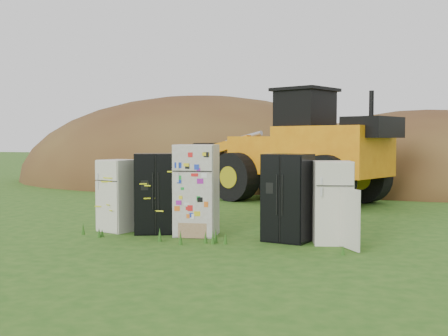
# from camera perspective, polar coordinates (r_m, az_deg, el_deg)

# --- Properties ---
(ground) EXTENTS (120.00, 120.00, 0.00)m
(ground) POSITION_cam_1_polar(r_m,az_deg,el_deg) (11.69, -0.45, -7.00)
(ground) COLOR #265316
(ground) RESTS_ON ground
(fridge_leftmost) EXTENTS (0.86, 0.84, 1.57)m
(fridge_leftmost) POSITION_cam_1_polar(r_m,az_deg,el_deg) (12.53, -10.69, -2.75)
(fridge_leftmost) COLOR beige
(fridge_leftmost) RESTS_ON ground
(fridge_black_side) EXTENTS (1.10, 1.01, 1.71)m
(fridge_black_side) POSITION_cam_1_polar(r_m,az_deg,el_deg) (12.15, -6.93, -2.56)
(fridge_black_side) COLOR black
(fridge_black_side) RESTS_ON ground
(fridge_sticker) EXTENTS (0.97, 0.91, 1.91)m
(fridge_sticker) POSITION_cam_1_polar(r_m,az_deg,el_deg) (11.77, -2.82, -2.25)
(fridge_sticker) COLOR silver
(fridge_sticker) RESTS_ON ground
(fridge_black_right) EXTENTS (0.99, 0.87, 1.73)m
(fridge_black_right) POSITION_cam_1_polar(r_m,az_deg,el_deg) (11.17, 6.49, -3.01)
(fridge_black_right) COLOR black
(fridge_black_right) RESTS_ON ground
(fridge_open_door) EXTENTS (0.87, 0.83, 1.60)m
(fridge_open_door) POSITION_cam_1_polar(r_m,az_deg,el_deg) (11.05, 10.95, -3.45)
(fridge_open_door) COLOR beige
(fridge_open_door) RESTS_ON ground
(wheel_loader) EXTENTS (8.07, 5.70, 3.62)m
(wheel_loader) POSITION_cam_1_polar(r_m,az_deg,el_deg) (18.52, 5.84, 2.30)
(wheel_loader) COLOR orange
(wheel_loader) RESTS_ON ground
(dirt_mound_right) EXTENTS (12.81, 9.39, 6.36)m
(dirt_mound_right) POSITION_cam_1_polar(r_m,az_deg,el_deg) (23.80, 19.84, -2.07)
(dirt_mound_right) COLOR #462616
(dirt_mound_right) RESTS_ON ground
(dirt_mound_left) EXTENTS (17.85, 13.39, 8.15)m
(dirt_mound_left) POSITION_cam_1_polar(r_m,az_deg,el_deg) (27.12, -2.68, -1.29)
(dirt_mound_left) COLOR #462616
(dirt_mound_left) RESTS_ON ground
(dirt_mound_back) EXTENTS (15.53, 10.36, 5.66)m
(dirt_mound_back) POSITION_cam_1_polar(r_m,az_deg,el_deg) (28.92, 9.79, -1.07)
(dirt_mound_back) COLOR #462616
(dirt_mound_back) RESTS_ON ground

